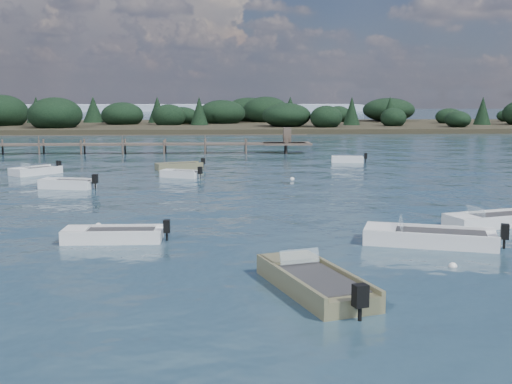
{
  "coord_description": "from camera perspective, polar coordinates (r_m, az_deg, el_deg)",
  "views": [
    {
      "loc": [
        -2.7,
        -19.78,
        6.14
      ],
      "look_at": [
        -1.0,
        14.0,
        1.0
      ],
      "focal_mm": 45.0,
      "sensor_mm": 36.0,
      "label": 1
    }
  ],
  "objects": [
    {
      "name": "ground",
      "position": [
        80.06,
        -0.93,
        4.24
      ],
      "size": [
        400.0,
        400.0,
        0.0
      ],
      "primitive_type": "plane",
      "color": "#172A37",
      "rests_on": "ground"
    },
    {
      "name": "tender_far_grey_b",
      "position": [
        59.45,
        8.13,
        2.78
      ],
      "size": [
        3.3,
        1.55,
        1.11
      ],
      "color": "silver",
      "rests_on": "ground"
    },
    {
      "name": "dinghy_near_olive",
      "position": [
        20.53,
        5.19,
        -8.27
      ],
      "size": [
        3.43,
        5.73,
        1.38
      ],
      "color": "#6F6B4A",
      "rests_on": "ground"
    },
    {
      "name": "dinghy_extra_a",
      "position": [
        53.7,
        -6.87,
        2.18
      ],
      "size": [
        4.18,
        2.64,
        1.11
      ],
      "color": "#6F6B4A",
      "rests_on": "ground"
    },
    {
      "name": "tender_far_grey",
      "position": [
        44.24,
        -16.42,
        0.54
      ],
      "size": [
        3.99,
        2.19,
        1.26
      ],
      "color": "silver",
      "rests_on": "ground"
    },
    {
      "name": "dinghy_mid_grey",
      "position": [
        27.89,
        -12.61,
        -3.97
      ],
      "size": [
        4.47,
        1.58,
        1.13
      ],
      "color": "silver",
      "rests_on": "ground"
    },
    {
      "name": "tender_far_white",
      "position": [
        48.4,
        -6.74,
        1.48
      ],
      "size": [
        3.25,
        2.2,
        1.11
      ],
      "color": "silver",
      "rests_on": "ground"
    },
    {
      "name": "dinghy_extra_b",
      "position": [
        52.79,
        -18.99,
        1.67
      ],
      "size": [
        3.83,
        3.92,
        1.22
      ],
      "color": "silver",
      "rests_on": "ground"
    },
    {
      "name": "dinghy_mid_white_a",
      "position": [
        27.61,
        15.14,
        -4.14
      ],
      "size": [
        5.8,
        3.54,
        1.34
      ],
      "color": "silver",
      "rests_on": "ground"
    },
    {
      "name": "dinghy_mid_white_b",
      "position": [
        32.41,
        20.27,
        -2.53
      ],
      "size": [
        5.0,
        2.94,
        1.22
      ],
      "color": "silver",
      "rests_on": "ground"
    },
    {
      "name": "buoy_b",
      "position": [
        24.33,
        17.09,
        -6.37
      ],
      "size": [
        0.32,
        0.32,
        0.32
      ],
      "primitive_type": "sphere",
      "color": "silver",
      "rests_on": "ground"
    },
    {
      "name": "buoy_c",
      "position": [
        31.2,
        -13.83,
        -2.96
      ],
      "size": [
        0.32,
        0.32,
        0.32
      ],
      "primitive_type": "sphere",
      "color": "silver",
      "rests_on": "ground"
    },
    {
      "name": "buoy_e",
      "position": [
        47.08,
        3.24,
        1.14
      ],
      "size": [
        0.32,
        0.32,
        0.32
      ],
      "primitive_type": "sphere",
      "color": "silver",
      "rests_on": "ground"
    },
    {
      "name": "jetty",
      "position": [
        70.58,
        -18.56,
        4.01
      ],
      "size": [
        64.5,
        3.2,
        3.4
      ],
      "color": "#4D4239",
      "rests_on": "ground"
    },
    {
      "name": "far_headland",
      "position": [
        123.01,
        10.21,
        6.56
      ],
      "size": [
        190.0,
        40.0,
        5.8
      ],
      "color": "black",
      "rests_on": "ground"
    }
  ]
}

